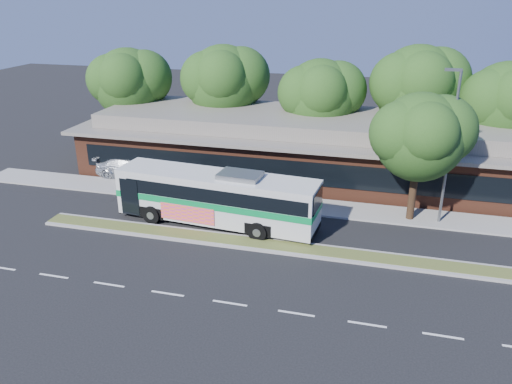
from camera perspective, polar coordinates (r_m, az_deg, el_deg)
ground at (r=26.86m, az=0.22°, el=-6.71°), size 120.00×120.00×0.00m
median_strip at (r=27.33m, az=0.53°, el=-5.98°), size 26.00×1.10×0.15m
sidewalk at (r=32.44m, az=3.04°, el=-1.33°), size 44.00×2.60×0.12m
parking_lot at (r=42.56m, az=-20.35°, el=2.99°), size 14.00×12.00×0.01m
plaza_building at (r=37.84m, az=5.16°, el=5.41°), size 33.20×11.20×4.45m
lamp_post at (r=30.12m, az=21.25°, el=5.10°), size 0.93×0.18×9.07m
tree_bg_a at (r=43.66m, az=-13.79°, el=12.16°), size 6.47×5.80×8.63m
tree_bg_b at (r=41.43m, az=-3.07°, el=12.63°), size 6.69×6.00×9.00m
tree_bg_c at (r=38.89m, az=7.96°, el=11.00°), size 6.24×5.60×8.26m
tree_bg_d at (r=39.57m, az=18.59°, el=11.50°), size 6.91×6.20×9.37m
tree_bg_e at (r=39.55m, az=27.26°, el=9.20°), size 6.47×5.80×8.50m
transit_bus at (r=29.14m, az=-4.43°, el=-0.27°), size 12.22×3.66×3.38m
sedan at (r=37.90m, az=-13.95°, el=2.73°), size 5.51×2.34×1.59m
sidewalk_tree at (r=30.05m, az=18.92°, el=6.17°), size 5.67×5.09×7.73m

